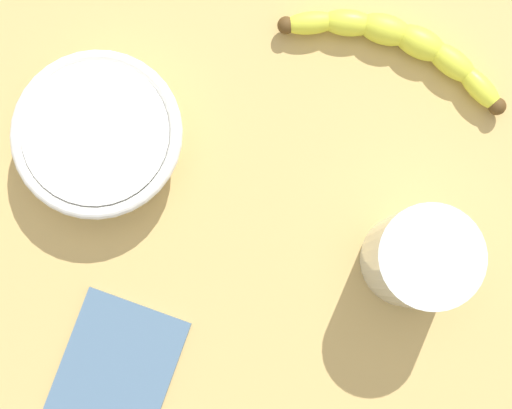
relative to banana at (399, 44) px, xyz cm
name	(u,v)px	position (x,y,z in cm)	size (l,w,h in cm)	color
wooden_tabletop	(309,165)	(-11.34, 9.43, -3.01)	(120.00, 120.00, 3.00)	tan
banana	(399,44)	(0.00, 0.00, 0.00)	(11.86, 22.34, 3.02)	yellow
smoothie_glass	(418,259)	(-21.48, 0.49, 3.33)	(9.21, 9.21, 10.27)	silver
ceramic_bowl	(100,137)	(-8.34, 29.73, 1.48)	(16.26, 16.26, 5.04)	white
folded_napkin	(118,366)	(-30.30, 29.08, -1.21)	(12.28, 10.57, 0.60)	slate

